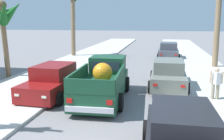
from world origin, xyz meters
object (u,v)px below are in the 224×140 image
(car_right_near, at_px, (54,81))
(pedestrian, at_px, (216,82))
(car_left_far, at_px, (168,51))
(pickup_truck, at_px, (103,82))
(palm_tree_left_mid, at_px, (2,14))
(car_left_mid, at_px, (182,140))
(car_left_near, at_px, (168,75))

(car_right_near, distance_m, pedestrian, 7.58)
(car_left_far, relative_size, pedestrian, 2.70)
(car_right_near, bearing_deg, pickup_truck, 0.96)
(palm_tree_left_mid, bearing_deg, car_left_mid, -38.36)
(pickup_truck, distance_m, car_right_near, 2.48)
(car_left_far, xyz_separation_m, palm_tree_left_mid, (-10.34, -10.33, 3.28))
(car_right_near, distance_m, palm_tree_left_mid, 6.36)
(car_left_far, distance_m, pedestrian, 12.92)
(pedestrian, bearing_deg, car_left_far, 97.90)
(palm_tree_left_mid, bearing_deg, car_left_near, -2.28)
(pickup_truck, bearing_deg, car_left_far, 76.00)
(palm_tree_left_mid, bearing_deg, pickup_truck, -22.78)
(car_left_mid, bearing_deg, pickup_truck, 121.88)
(car_right_near, bearing_deg, car_left_far, 66.53)
(car_right_near, bearing_deg, car_left_mid, -41.96)
(car_right_near, height_order, car_left_far, same)
(car_right_near, xyz_separation_m, car_left_mid, (5.67, -5.10, 0.00))
(car_left_near, xyz_separation_m, palm_tree_left_mid, (-10.07, 0.40, 3.28))
(pickup_truck, bearing_deg, pedestrian, 5.47)
(pickup_truck, distance_m, car_left_near, 3.97)
(car_left_mid, xyz_separation_m, car_left_far, (0.12, 18.42, 0.00))
(car_left_mid, distance_m, car_left_far, 18.42)
(car_left_mid, distance_m, palm_tree_left_mid, 13.44)
(car_left_near, relative_size, car_right_near, 0.99)
(car_left_near, xyz_separation_m, car_left_mid, (0.15, -7.69, 0.00))
(palm_tree_left_mid, bearing_deg, pedestrian, -11.49)
(car_left_near, distance_m, car_left_mid, 7.69)
(car_left_near, relative_size, pedestrian, 2.69)
(car_right_near, height_order, car_left_mid, same)
(pickup_truck, xyz_separation_m, car_right_near, (-2.47, -0.04, -0.09))
(car_left_mid, relative_size, palm_tree_left_mid, 0.88)
(car_right_near, xyz_separation_m, car_left_far, (5.79, 13.32, 0.00))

